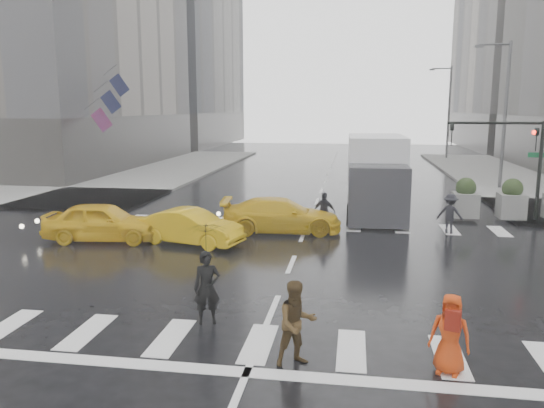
% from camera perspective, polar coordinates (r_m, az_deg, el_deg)
% --- Properties ---
extents(ground, '(120.00, 120.00, 0.00)m').
position_cam_1_polar(ground, '(17.49, 2.08, -6.50)').
color(ground, black).
rests_on(ground, ground).
extents(sidewalk_nw, '(35.00, 35.00, 0.15)m').
position_cam_1_polar(sidewalk_nw, '(40.61, -23.15, 2.44)').
color(sidewalk_nw, gray).
rests_on(sidewalk_nw, ground).
extents(road_markings, '(18.00, 48.00, 0.01)m').
position_cam_1_polar(road_markings, '(17.49, 2.08, -6.48)').
color(road_markings, silver).
rests_on(road_markings, ground).
extents(traffic_signal_pole, '(4.45, 0.42, 4.50)m').
position_cam_1_polar(traffic_signal_pole, '(25.69, 24.87, 5.26)').
color(traffic_signal_pole, black).
rests_on(traffic_signal_pole, ground).
extents(street_lamp_near, '(2.15, 0.22, 9.00)m').
position_cam_1_polar(street_lamp_near, '(35.76, 23.61, 9.30)').
color(street_lamp_near, '#59595B').
rests_on(street_lamp_near, ground).
extents(street_lamp_far, '(2.15, 0.22, 9.00)m').
position_cam_1_polar(street_lamp_far, '(55.35, 18.38, 9.69)').
color(street_lamp_far, '#59595B').
rests_on(street_lamp_far, ground).
extents(planter_west, '(1.10, 1.10, 1.80)m').
position_cam_1_polar(planter_west, '(25.66, 20.07, 0.55)').
color(planter_west, gray).
rests_on(planter_west, ground).
extents(planter_mid, '(1.10, 1.10, 1.80)m').
position_cam_1_polar(planter_mid, '(26.13, 24.37, 0.42)').
color(planter_mid, gray).
rests_on(planter_mid, ground).
extents(flag_cluster, '(2.87, 3.06, 4.69)m').
position_cam_1_polar(flag_cluster, '(39.04, -17.34, 10.72)').
color(flag_cluster, '#59595B').
rests_on(flag_cluster, ground).
extents(pedestrian_black, '(1.19, 1.21, 2.43)m').
position_cam_1_polar(pedestrian_black, '(12.53, -7.07, -5.85)').
color(pedestrian_black, black).
rests_on(pedestrian_black, ground).
extents(pedestrian_brown, '(1.05, 0.97, 1.73)m').
position_cam_1_polar(pedestrian_brown, '(10.73, 2.67, -12.69)').
color(pedestrian_brown, '#443118').
rests_on(pedestrian_brown, ground).
extents(pedestrian_orange, '(0.90, 0.73, 1.59)m').
position_cam_1_polar(pedestrian_orange, '(10.96, 18.61, -13.08)').
color(pedestrian_orange, '#C6390E').
rests_on(pedestrian_orange, ground).
extents(pedestrian_far_a, '(1.06, 0.79, 1.62)m').
position_cam_1_polar(pedestrian_far_a, '(22.07, 5.66, -0.83)').
color(pedestrian_far_a, black).
rests_on(pedestrian_far_a, ground).
extents(pedestrian_far_b, '(1.18, 0.88, 1.63)m').
position_cam_1_polar(pedestrian_far_b, '(22.69, 18.60, -1.00)').
color(pedestrian_far_b, black).
rests_on(pedestrian_far_b, ground).
extents(taxi_front, '(4.57, 2.25, 1.50)m').
position_cam_1_polar(taxi_front, '(21.34, -17.75, -1.83)').
color(taxi_front, '#DDAA0B').
rests_on(taxi_front, ground).
extents(taxi_mid, '(4.20, 2.37, 1.31)m').
position_cam_1_polar(taxi_mid, '(20.09, -8.70, -2.46)').
color(taxi_mid, '#DDAA0B').
rests_on(taxi_mid, ground).
extents(taxi_rear, '(4.52, 2.47, 1.42)m').
position_cam_1_polar(taxi_rear, '(21.75, 1.01, -1.22)').
color(taxi_rear, '#DDAA0B').
rests_on(taxi_rear, ground).
extents(box_truck, '(2.63, 7.00, 3.72)m').
position_cam_1_polar(box_truck, '(25.57, 11.15, 3.22)').
color(box_truck, white).
rests_on(box_truck, ground).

